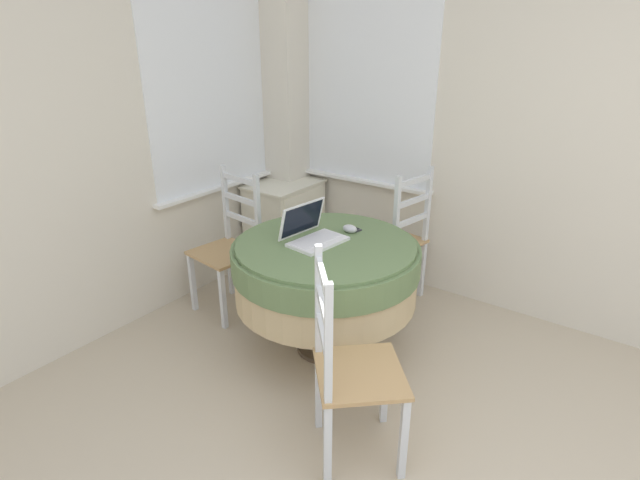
# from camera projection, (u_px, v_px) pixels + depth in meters

# --- Properties ---
(corner_room_shell) EXTENTS (4.62, 4.69, 2.55)m
(corner_room_shell) POSITION_uv_depth(u_px,v_px,m) (309.00, 138.00, 2.98)
(corner_room_shell) COLOR beige
(corner_room_shell) RESTS_ON ground_plane
(round_dining_table) EXTENTS (1.11, 1.11, 0.73)m
(round_dining_table) POSITION_uv_depth(u_px,v_px,m) (326.00, 268.00, 2.97)
(round_dining_table) COLOR #4C3D2D
(round_dining_table) RESTS_ON ground_plane
(laptop) EXTENTS (0.37, 0.31, 0.22)m
(laptop) POSITION_uv_depth(u_px,v_px,m) (312.00, 234.00, 2.91)
(laptop) COLOR white
(laptop) RESTS_ON round_dining_table
(computer_mouse) EXTENTS (0.06, 0.09, 0.05)m
(computer_mouse) POSITION_uv_depth(u_px,v_px,m) (350.00, 229.00, 3.05)
(computer_mouse) COLOR silver
(computer_mouse) RESTS_ON round_dining_table
(cell_phone) EXTENTS (0.07, 0.11, 0.01)m
(cell_phone) POSITION_uv_depth(u_px,v_px,m) (353.00, 229.00, 3.10)
(cell_phone) COLOR #2D2D33
(cell_phone) RESTS_ON round_dining_table
(dining_chair_near_back_window) EXTENTS (0.44, 0.45, 1.01)m
(dining_chair_near_back_window) POSITION_uv_depth(u_px,v_px,m) (230.00, 248.00, 3.49)
(dining_chair_near_back_window) COLOR tan
(dining_chair_near_back_window) RESTS_ON ground_plane
(dining_chair_near_right_window) EXTENTS (0.47, 0.46, 1.01)m
(dining_chair_near_right_window) POSITION_uv_depth(u_px,v_px,m) (396.00, 240.00, 3.62)
(dining_chair_near_right_window) COLOR tan
(dining_chair_near_right_window) RESTS_ON ground_plane
(dining_chair_camera_near) EXTENTS (0.56, 0.56, 1.01)m
(dining_chair_camera_near) POSITION_uv_depth(u_px,v_px,m) (350.00, 370.00, 2.23)
(dining_chair_camera_near) COLOR tan
(dining_chair_camera_near) RESTS_ON ground_plane
(corner_cabinet) EXTENTS (0.61, 0.46, 0.72)m
(corner_cabinet) POSITION_uv_depth(u_px,v_px,m) (285.00, 224.00, 4.23)
(corner_cabinet) COLOR silver
(corner_cabinet) RESTS_ON ground_plane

